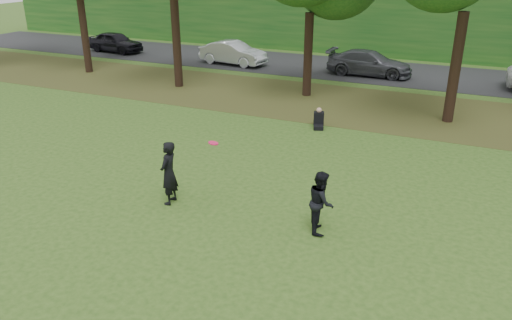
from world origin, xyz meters
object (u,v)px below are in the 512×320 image
at_px(frisbee, 213,143).
at_px(seated_person, 319,120).
at_px(player_left, 169,173).
at_px(player_right, 321,202).

height_order(frisbee, seated_person, frisbee).
distance_m(player_left, player_right, 4.47).
bearing_deg(seated_person, frisbee, -110.56).
relative_size(frisbee, seated_person, 0.44).
relative_size(player_right, seated_person, 2.03).
height_order(player_right, frisbee, frisbee).
relative_size(player_right, frisbee, 4.58).
bearing_deg(frisbee, player_right, 7.11).
xyz_separation_m(player_left, seated_person, (1.86, 8.37, -0.64)).
relative_size(player_left, player_right, 1.13).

